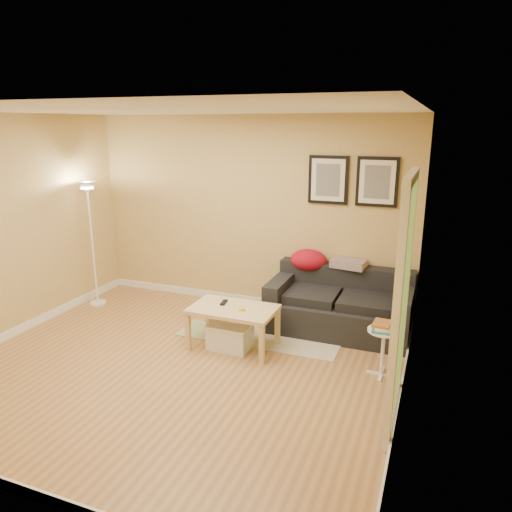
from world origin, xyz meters
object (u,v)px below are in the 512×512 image
(coffee_table, at_px, (233,327))
(side_table, at_px, (383,353))
(storage_bin, at_px, (230,336))
(book_stack, at_px, (383,326))
(floor_lamp, at_px, (93,248))
(sofa, at_px, (339,302))

(coffee_table, distance_m, side_table, 1.67)
(storage_bin, height_order, book_stack, book_stack)
(book_stack, distance_m, floor_lamp, 4.06)
(sofa, bearing_deg, coffee_table, -139.20)
(coffee_table, bearing_deg, floor_lamp, -176.91)
(coffee_table, xyz_separation_m, floor_lamp, (-2.35, 0.54, 0.58))
(sofa, bearing_deg, storage_bin, -138.43)
(sofa, bearing_deg, side_table, -55.74)
(side_table, xyz_separation_m, book_stack, (-0.02, -0.01, 0.29))
(sofa, xyz_separation_m, floor_lamp, (-3.38, -0.35, 0.45))
(storage_bin, height_order, floor_lamp, floor_lamp)
(book_stack, relative_size, floor_lamp, 0.14)
(coffee_table, relative_size, storage_bin, 1.99)
(storage_bin, bearing_deg, coffee_table, 63.28)
(storage_bin, relative_size, book_stack, 1.93)
(side_table, relative_size, book_stack, 2.02)
(book_stack, bearing_deg, floor_lamp, 157.32)
(sofa, xyz_separation_m, storage_bin, (-1.05, -0.93, -0.23))
(side_table, relative_size, floor_lamp, 0.29)
(storage_bin, xyz_separation_m, floor_lamp, (-2.33, 0.58, 0.68))
(side_table, bearing_deg, floor_lamp, 171.64)
(coffee_table, xyz_separation_m, side_table, (1.67, -0.05, 0.01))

